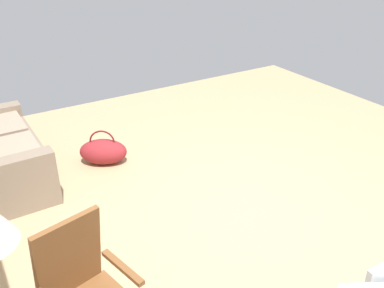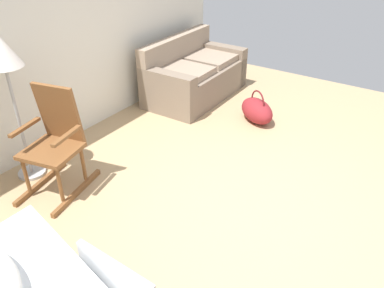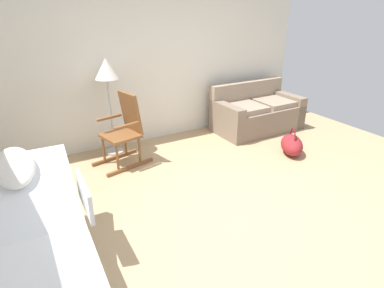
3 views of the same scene
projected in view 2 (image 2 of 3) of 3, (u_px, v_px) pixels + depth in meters
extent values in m
plane|color=tan|center=(252.00, 212.00, 3.59)|extent=(7.24, 7.24, 0.00)
cube|color=silver|center=(47.00, 25.00, 4.11)|extent=(5.99, 0.10, 2.70)
cube|color=silver|center=(116.00, 280.00, 2.16)|extent=(0.05, 0.56, 0.28)
cube|color=#7D6C5C|center=(196.00, 82.00, 5.73)|extent=(1.61, 0.87, 0.45)
cube|color=gray|center=(184.00, 73.00, 5.31)|extent=(0.68, 0.66, 0.10)
cube|color=gray|center=(212.00, 58.00, 5.84)|extent=(0.68, 0.66, 0.10)
cube|color=gray|center=(176.00, 50.00, 5.67)|extent=(1.60, 0.18, 0.40)
cube|color=#7D6C5C|center=(167.00, 94.00, 5.18)|extent=(0.19, 0.85, 0.60)
cube|color=#7D6C5C|center=(220.00, 64.00, 6.20)|extent=(0.19, 0.85, 0.60)
cube|color=brown|center=(41.00, 183.00, 3.95)|extent=(0.75, 0.21, 0.05)
cube|color=brown|center=(77.00, 192.00, 3.81)|extent=(0.75, 0.21, 0.05)
cylinder|color=brown|center=(60.00, 183.00, 3.56)|extent=(0.04, 0.04, 0.40)
cylinder|color=brown|center=(26.00, 175.00, 3.68)|extent=(0.04, 0.04, 0.40)
cylinder|color=brown|center=(83.00, 163.00, 3.85)|extent=(0.04, 0.04, 0.40)
cylinder|color=brown|center=(51.00, 155.00, 3.97)|extent=(0.04, 0.04, 0.40)
cube|color=brown|center=(51.00, 151.00, 3.66)|extent=(0.56, 0.57, 0.04)
cube|color=brown|center=(59.00, 113.00, 3.67)|extent=(0.21, 0.45, 0.60)
cube|color=brown|center=(66.00, 136.00, 3.46)|extent=(0.39, 0.13, 0.03)
cube|color=brown|center=(25.00, 127.00, 3.60)|extent=(0.39, 0.13, 0.03)
cylinder|color=#B2B5BA|center=(32.00, 172.00, 4.12)|extent=(0.28, 0.28, 0.03)
cylinder|color=#B2B5BA|center=(19.00, 123.00, 3.81)|extent=(0.03, 0.03, 1.15)
cone|color=silver|center=(1.00, 50.00, 3.44)|extent=(0.34, 0.34, 0.30)
ellipsoid|color=maroon|center=(257.00, 111.00, 5.08)|extent=(0.57, 0.64, 0.30)
torus|color=maroon|center=(258.00, 102.00, 5.01)|extent=(0.18, 0.26, 0.30)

